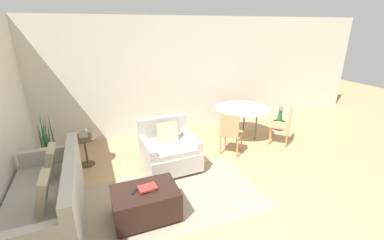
{
  "coord_description": "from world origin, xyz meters",
  "views": [
    {
      "loc": [
        -1.59,
        -2.55,
        2.54
      ],
      "look_at": [
        0.2,
        1.93,
        0.75
      ],
      "focal_mm": 24.0,
      "sensor_mm": 36.0,
      "label": 1
    }
  ],
  "objects_px": {
    "couch": "(49,203)",
    "dining_chair_near_left": "(231,131)",
    "book_stack": "(147,188)",
    "potted_plant": "(50,158)",
    "potted_plant_small": "(279,122)",
    "tv_remote_primary": "(135,191)",
    "dining_chair_near_right": "(285,122)",
    "picture_frame": "(83,134)",
    "side_table": "(85,146)",
    "dining_table": "(242,111)",
    "ottoman": "(146,202)",
    "armchair": "(169,150)"
  },
  "relations": [
    {
      "from": "picture_frame",
      "to": "book_stack",
      "type": "bearing_deg",
      "value": -67.29
    },
    {
      "from": "potted_plant",
      "to": "picture_frame",
      "type": "xyz_separation_m",
      "value": [
        0.62,
        -0.05,
        0.4
      ]
    },
    {
      "from": "armchair",
      "to": "dining_chair_near_right",
      "type": "relative_size",
      "value": 1.1
    },
    {
      "from": "ottoman",
      "to": "picture_frame",
      "type": "relative_size",
      "value": 5.69
    },
    {
      "from": "dining_table",
      "to": "picture_frame",
      "type": "bearing_deg",
      "value": -179.23
    },
    {
      "from": "armchair",
      "to": "dining_chair_near_right",
      "type": "distance_m",
      "value": 2.68
    },
    {
      "from": "potted_plant_small",
      "to": "dining_table",
      "type": "bearing_deg",
      "value": -177.06
    },
    {
      "from": "couch",
      "to": "picture_frame",
      "type": "distance_m",
      "value": 1.59
    },
    {
      "from": "tv_remote_primary",
      "to": "dining_chair_near_right",
      "type": "xyz_separation_m",
      "value": [
        3.52,
        1.2,
        0.06
      ]
    },
    {
      "from": "book_stack",
      "to": "picture_frame",
      "type": "bearing_deg",
      "value": 112.71
    },
    {
      "from": "ottoman",
      "to": "potted_plant",
      "type": "distance_m",
      "value": 2.34
    },
    {
      "from": "couch",
      "to": "armchair",
      "type": "relative_size",
      "value": 2.0
    },
    {
      "from": "side_table",
      "to": "dining_chair_near_left",
      "type": "xyz_separation_m",
      "value": [
        2.76,
        -0.64,
        0.11
      ]
    },
    {
      "from": "ottoman",
      "to": "potted_plant_small",
      "type": "xyz_separation_m",
      "value": [
        3.9,
        1.97,
        -0.06
      ]
    },
    {
      "from": "ottoman",
      "to": "book_stack",
      "type": "bearing_deg",
      "value": -13.03
    },
    {
      "from": "potted_plant",
      "to": "potted_plant_small",
      "type": "xyz_separation_m",
      "value": [
        5.26,
        0.06,
        -0.06
      ]
    },
    {
      "from": "couch",
      "to": "dining_chair_near_left",
      "type": "relative_size",
      "value": 2.2
    },
    {
      "from": "side_table",
      "to": "dining_chair_near_right",
      "type": "height_order",
      "value": "dining_chair_near_right"
    },
    {
      "from": "armchair",
      "to": "dining_table",
      "type": "height_order",
      "value": "armchair"
    },
    {
      "from": "couch",
      "to": "dining_chair_near_right",
      "type": "xyz_separation_m",
      "value": [
        4.6,
        0.84,
        0.21
      ]
    },
    {
      "from": "potted_plant",
      "to": "side_table",
      "type": "relative_size",
      "value": 1.96
    },
    {
      "from": "tv_remote_primary",
      "to": "dining_chair_near_right",
      "type": "relative_size",
      "value": 0.17
    },
    {
      "from": "potted_plant",
      "to": "dining_chair_near_right",
      "type": "distance_m",
      "value": 4.8
    },
    {
      "from": "potted_plant_small",
      "to": "couch",
      "type": "bearing_deg",
      "value": -162.74
    },
    {
      "from": "book_stack",
      "to": "dining_table",
      "type": "relative_size",
      "value": 0.2
    },
    {
      "from": "potted_plant_small",
      "to": "side_table",
      "type": "bearing_deg",
      "value": -178.67
    },
    {
      "from": "side_table",
      "to": "dining_table",
      "type": "relative_size",
      "value": 0.44
    },
    {
      "from": "couch",
      "to": "potted_plant",
      "type": "height_order",
      "value": "potted_plant"
    },
    {
      "from": "picture_frame",
      "to": "couch",
      "type": "bearing_deg",
      "value": -107.64
    },
    {
      "from": "armchair",
      "to": "side_table",
      "type": "relative_size",
      "value": 1.73
    },
    {
      "from": "dining_chair_near_right",
      "to": "tv_remote_primary",
      "type": "bearing_deg",
      "value": -161.12
    },
    {
      "from": "couch",
      "to": "potted_plant_small",
      "type": "bearing_deg",
      "value": 17.26
    },
    {
      "from": "ottoman",
      "to": "potted_plant_small",
      "type": "relative_size",
      "value": 1.21
    },
    {
      "from": "potted_plant",
      "to": "potted_plant_small",
      "type": "bearing_deg",
      "value": 0.66
    },
    {
      "from": "dining_table",
      "to": "potted_plant_small",
      "type": "bearing_deg",
      "value": 2.94
    },
    {
      "from": "potted_plant_small",
      "to": "picture_frame",
      "type": "bearing_deg",
      "value": -178.67
    },
    {
      "from": "potted_plant_small",
      "to": "armchair",
      "type": "bearing_deg",
      "value": -166.79
    },
    {
      "from": "dining_chair_near_left",
      "to": "potted_plant",
      "type": "bearing_deg",
      "value": 168.55
    },
    {
      "from": "couch",
      "to": "dining_table",
      "type": "xyz_separation_m",
      "value": [
        3.92,
        1.53,
        0.36
      ]
    },
    {
      "from": "couch",
      "to": "book_stack",
      "type": "height_order",
      "value": "couch"
    },
    {
      "from": "couch",
      "to": "picture_frame",
      "type": "relative_size",
      "value": 12.81
    },
    {
      "from": "dining_chair_near_left",
      "to": "side_table",
      "type": "bearing_deg",
      "value": 167.01
    },
    {
      "from": "book_stack",
      "to": "tv_remote_primary",
      "type": "height_order",
      "value": "book_stack"
    },
    {
      "from": "couch",
      "to": "potted_plant",
      "type": "xyz_separation_m",
      "value": [
        -0.14,
        1.53,
        -0.06
      ]
    },
    {
      "from": "ottoman",
      "to": "dining_chair_near_left",
      "type": "bearing_deg",
      "value": 31.14
    },
    {
      "from": "ottoman",
      "to": "dining_chair_near_left",
      "type": "height_order",
      "value": "dining_chair_near_left"
    },
    {
      "from": "potted_plant",
      "to": "picture_frame",
      "type": "bearing_deg",
      "value": -4.35
    },
    {
      "from": "dining_chair_near_right",
      "to": "potted_plant",
      "type": "bearing_deg",
      "value": 171.8
    },
    {
      "from": "dining_table",
      "to": "tv_remote_primary",
      "type": "bearing_deg",
      "value": -146.35
    },
    {
      "from": "tv_remote_primary",
      "to": "picture_frame",
      "type": "xyz_separation_m",
      "value": [
        -0.61,
        1.84,
        0.19
      ]
    }
  ]
}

